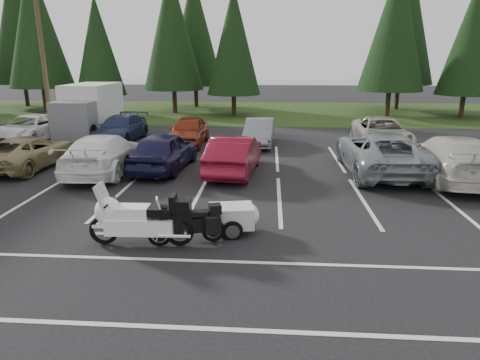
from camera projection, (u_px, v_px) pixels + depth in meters
name	position (u px, v px, depth m)	size (l,w,h in m)	color
ground	(176.00, 208.00, 13.16)	(120.00, 120.00, 0.00)	black
grass_strip	(236.00, 112.00, 36.16)	(80.00, 16.00, 0.01)	#1F3410
lake_water	(278.00, 87.00, 65.61)	(70.00, 50.00, 0.02)	slate
utility_pole	(42.00, 53.00, 24.02)	(1.60, 0.26, 9.00)	#473321
box_truck	(86.00, 110.00, 25.27)	(2.40, 5.60, 2.90)	silver
stall_markings	(188.00, 188.00, 15.08)	(32.00, 16.00, 0.01)	silver
conifer_2	(36.00, 25.00, 34.15)	(5.10, 5.10, 11.89)	#332316
conifer_3	(98.00, 46.00, 32.91)	(3.87, 3.87, 9.02)	#332316
conifer_4	(172.00, 30.00, 33.63)	(4.80, 4.80, 11.17)	#332316
conifer_5	(234.00, 41.00, 32.30)	(4.14, 4.14, 9.63)	#332316
conifer_6	(395.00, 25.00, 31.68)	(4.93, 4.93, 11.48)	#332316
conifer_7	(472.00, 38.00, 31.28)	(4.27, 4.27, 9.94)	#332316
conifer_back_a	(17.00, 25.00, 38.38)	(5.28, 5.28, 12.30)	#332316
conifer_back_b	(194.00, 30.00, 37.91)	(4.97, 4.97, 11.58)	#332316
conifer_back_c	(405.00, 19.00, 35.84)	(5.50, 5.50, 12.81)	#332316
car_near_2	(28.00, 152.00, 17.76)	(2.21, 4.80, 1.33)	#938655
car_near_3	(104.00, 154.00, 16.95)	(2.17, 5.33, 1.55)	white
car_near_4	(164.00, 151.00, 17.43)	(1.85, 4.60, 1.57)	#17173A
car_near_5	(234.00, 154.00, 16.88)	(1.60, 4.58, 1.51)	maroon
car_near_6	(380.00, 152.00, 16.93)	(2.75, 5.97, 1.66)	gray
car_near_7	(452.00, 158.00, 15.96)	(2.35, 5.77, 1.68)	beige
car_far_0	(30.00, 128.00, 23.35)	(2.35, 5.10, 1.42)	white
car_far_1	(120.00, 129.00, 23.35)	(1.95, 4.79, 1.39)	#1C2746
car_far_2	(188.00, 131.00, 22.32)	(1.75, 4.35, 1.48)	maroon
car_far_3	(259.00, 132.00, 22.34)	(1.43, 4.11, 1.35)	slate
car_far_4	(381.00, 133.00, 21.84)	(2.47, 5.35, 1.49)	#ABA89D
touring_motorcycle	(140.00, 215.00, 10.33)	(2.86, 0.88, 1.58)	white
cargo_trailer	(231.00, 219.00, 11.17)	(1.65, 0.93, 0.77)	silver
adventure_motorcycle	(186.00, 220.00, 10.43)	(2.10, 0.73, 1.28)	black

